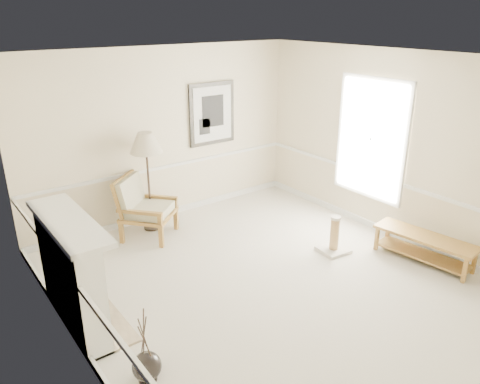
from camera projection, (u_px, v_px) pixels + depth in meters
name	position (u px, v px, depth m)	size (l,w,h in m)	color
ground	(267.00, 280.00, 6.32)	(5.50, 5.50, 0.00)	silver
room	(274.00, 144.00, 5.78)	(5.04, 5.54, 2.92)	beige
fireplace	(72.00, 275.00, 5.23)	(0.64, 1.64, 1.31)	white
floor_vase	(147.00, 367.00, 4.56)	(0.29, 0.29, 0.85)	black
armchair	(141.00, 205.00, 7.40)	(1.08, 1.09, 0.99)	olive
floor_lamp	(146.00, 145.00, 7.31)	(0.58, 0.58, 1.64)	black
bench	(424.00, 244.00, 6.71)	(0.62, 1.47, 0.41)	olive
scratching_post	(334.00, 241.00, 7.01)	(0.45, 0.45, 0.58)	white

